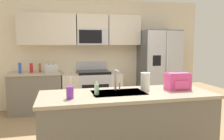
{
  "coord_description": "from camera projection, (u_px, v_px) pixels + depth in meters",
  "views": [
    {
      "loc": [
        -0.99,
        -3.37,
        1.52
      ],
      "look_at": [
        -0.04,
        0.6,
        1.05
      ],
      "focal_mm": 36.11,
      "sensor_mm": 36.0,
      "label": 1
    }
  ],
  "objects": [
    {
      "name": "island_counter",
      "position": [
        127.0,
        127.0,
        2.93
      ],
      "size": [
        2.21,
        0.85,
        0.9
      ],
      "color": "slate",
      "rests_on": "ground"
    },
    {
      "name": "sink_faucet",
      "position": [
        116.0,
        78.0,
        3.02
      ],
      "size": [
        0.08,
        0.21,
        0.28
      ],
      "color": "#B7BABF",
      "rests_on": "island_counter"
    },
    {
      "name": "paper_towel_roll",
      "position": [
        145.0,
        81.0,
        3.03
      ],
      "size": [
        0.12,
        0.12,
        0.24
      ],
      "primitive_type": "cylinder",
      "color": "white",
      "rests_on": "island_counter"
    },
    {
      "name": "ground_plane",
      "position": [
        123.0,
        138.0,
        3.66
      ],
      "size": [
        9.0,
        9.0,
        0.0
      ],
      "primitive_type": "plane",
      "color": "#997A56",
      "rests_on": "ground"
    },
    {
      "name": "kitchen_wall_unit",
      "position": [
        94.0,
        46.0,
        5.47
      ],
      "size": [
        5.2,
        0.43,
        2.6
      ],
      "color": "beige",
      "rests_on": "ground"
    },
    {
      "name": "bottle_blue",
      "position": [
        20.0,
        68.0,
        4.81
      ],
      "size": [
        0.06,
        0.06,
        0.23
      ],
      "primitive_type": "cylinder",
      "color": "blue",
      "rests_on": "back_counter"
    },
    {
      "name": "drink_cup_purple",
      "position": [
        70.0,
        93.0,
        2.57
      ],
      "size": [
        0.08,
        0.08,
        0.26
      ],
      "color": "purple",
      "rests_on": "island_counter"
    },
    {
      "name": "back_counter",
      "position": [
        36.0,
        92.0,
        5.0
      ],
      "size": [
        1.13,
        0.63,
        0.9
      ],
      "color": "slate",
      "rests_on": "ground"
    },
    {
      "name": "bottle_red",
      "position": [
        31.0,
        68.0,
        4.92
      ],
      "size": [
        0.07,
        0.07,
        0.21
      ],
      "primitive_type": "cylinder",
      "color": "red",
      "rests_on": "back_counter"
    },
    {
      "name": "toaster",
      "position": [
        52.0,
        68.0,
        4.97
      ],
      "size": [
        0.28,
        0.16,
        0.18
      ],
      "color": "#B7BABF",
      "rests_on": "back_counter"
    },
    {
      "name": "soap_dispenser",
      "position": [
        97.0,
        89.0,
        2.77
      ],
      "size": [
        0.06,
        0.06,
        0.17
      ],
      "color": "#A5D8B2",
      "rests_on": "island_counter"
    },
    {
      "name": "range_oven",
      "position": [
        92.0,
        90.0,
        5.29
      ],
      "size": [
        1.36,
        0.61,
        1.1
      ],
      "color": "#B7BABF",
      "rests_on": "ground"
    },
    {
      "name": "refrigerator",
      "position": [
        159.0,
        68.0,
        5.55
      ],
      "size": [
        0.9,
        0.76,
        1.85
      ],
      "color": "#4C4F54",
      "rests_on": "ground"
    },
    {
      "name": "pepper_mill",
      "position": [
        40.0,
        68.0,
        4.96
      ],
      "size": [
        0.05,
        0.05,
        0.2
      ],
      "primitive_type": "cylinder",
      "color": "brown",
      "rests_on": "back_counter"
    },
    {
      "name": "backpack",
      "position": [
        178.0,
        81.0,
        3.09
      ],
      "size": [
        0.32,
        0.22,
        0.23
      ],
      "color": "#EA4C93",
      "rests_on": "island_counter"
    }
  ]
}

